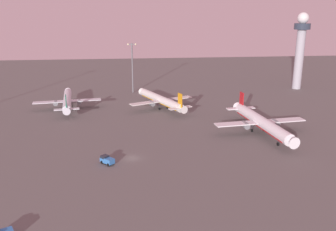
{
  "coord_description": "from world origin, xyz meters",
  "views": [
    {
      "loc": [
        -0.19,
        -98.47,
        41.94
      ],
      "look_at": [
        13.34,
        28.13,
        4.0
      ],
      "focal_mm": 39.61,
      "sensor_mm": 36.0,
      "label": 1
    }
  ],
  "objects_px": {
    "airplane_mid_apron": "(261,122)",
    "baggage_tractor": "(107,160)",
    "control_tower": "(300,46)",
    "airplane_near_gate": "(161,100)",
    "airplane_terminal_side": "(67,101)",
    "apron_light_west": "(132,64)"
  },
  "relations": [
    {
      "from": "airplane_mid_apron",
      "to": "baggage_tractor",
      "type": "bearing_deg",
      "value": 14.91
    },
    {
      "from": "control_tower",
      "to": "baggage_tractor",
      "type": "xyz_separation_m",
      "value": [
        -93.95,
        -87.1,
        -21.16
      ]
    },
    {
      "from": "control_tower",
      "to": "airplane_mid_apron",
      "type": "relative_size",
      "value": 0.94
    },
    {
      "from": "airplane_mid_apron",
      "to": "airplane_near_gate",
      "type": "height_order",
      "value": "airplane_mid_apron"
    },
    {
      "from": "control_tower",
      "to": "airplane_terminal_side",
      "type": "bearing_deg",
      "value": -166.32
    },
    {
      "from": "airplane_near_gate",
      "to": "airplane_mid_apron",
      "type": "bearing_deg",
      "value": -73.28
    },
    {
      "from": "control_tower",
      "to": "baggage_tractor",
      "type": "distance_m",
      "value": 129.85
    },
    {
      "from": "airplane_near_gate",
      "to": "baggage_tractor",
      "type": "distance_m",
      "value": 59.24
    },
    {
      "from": "airplane_mid_apron",
      "to": "baggage_tractor",
      "type": "relative_size",
      "value": 9.45
    },
    {
      "from": "baggage_tractor",
      "to": "apron_light_west",
      "type": "xyz_separation_m",
      "value": [
        8.5,
        87.17,
        12.87
      ]
    },
    {
      "from": "airplane_near_gate",
      "to": "baggage_tractor",
      "type": "height_order",
      "value": "airplane_near_gate"
    },
    {
      "from": "control_tower",
      "to": "baggage_tractor",
      "type": "relative_size",
      "value": 8.85
    },
    {
      "from": "airplane_mid_apron",
      "to": "apron_light_west",
      "type": "distance_m",
      "value": 79.82
    },
    {
      "from": "control_tower",
      "to": "airplane_mid_apron",
      "type": "bearing_deg",
      "value": -122.87
    },
    {
      "from": "apron_light_west",
      "to": "airplane_mid_apron",
      "type": "bearing_deg",
      "value": -57.79
    },
    {
      "from": "control_tower",
      "to": "airplane_near_gate",
      "type": "bearing_deg",
      "value": -157.03
    },
    {
      "from": "airplane_near_gate",
      "to": "baggage_tractor",
      "type": "xyz_separation_m",
      "value": [
        -19.95,
        -55.73,
        -2.39
      ]
    },
    {
      "from": "airplane_terminal_side",
      "to": "apron_light_west",
      "type": "bearing_deg",
      "value": 37.1
    },
    {
      "from": "airplane_mid_apron",
      "to": "airplane_terminal_side",
      "type": "height_order",
      "value": "airplane_mid_apron"
    },
    {
      "from": "airplane_mid_apron",
      "to": "airplane_terminal_side",
      "type": "xyz_separation_m",
      "value": [
        -70.17,
        39.32,
        -0.53
      ]
    },
    {
      "from": "airplane_terminal_side",
      "to": "airplane_near_gate",
      "type": "distance_m",
      "value": 39.59
    },
    {
      "from": "airplane_near_gate",
      "to": "baggage_tractor",
      "type": "bearing_deg",
      "value": -133.84
    }
  ]
}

